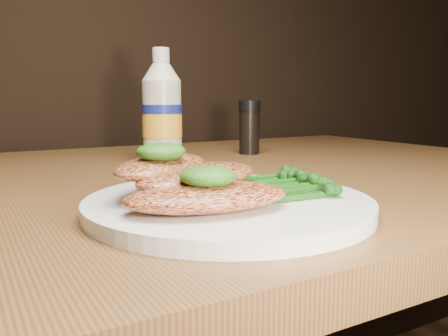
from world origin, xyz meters
TOP-DOWN VIEW (x-y plane):
  - plate at (-0.09, 0.82)m, footprint 0.27×0.27m
  - chicken_front at (-0.14, 0.78)m, footprint 0.15×0.10m
  - chicken_mid at (-0.12, 0.83)m, footprint 0.16×0.12m
  - chicken_back at (-0.14, 0.86)m, footprint 0.15×0.14m
  - pesto_front at (-0.13, 0.78)m, footprint 0.06×0.06m
  - pesto_back at (-0.15, 0.85)m, footprint 0.05×0.04m
  - broccolini_bundle at (-0.05, 0.82)m, footprint 0.15×0.12m
  - mayo_bottle at (-0.01, 1.18)m, footprint 0.07×0.07m
  - pepper_grinder at (0.17, 1.19)m, footprint 0.05×0.05m

SIDE VIEW (x-z plane):
  - plate at x=-0.09m, z-range 0.75..0.76m
  - broccolini_bundle at x=-0.05m, z-range 0.76..0.78m
  - chicken_front at x=-0.14m, z-range 0.76..0.79m
  - chicken_mid at x=-0.12m, z-range 0.77..0.80m
  - chicken_back at x=-0.14m, z-range 0.78..0.80m
  - pesto_front at x=-0.13m, z-range 0.78..0.80m
  - pepper_grinder at x=0.17m, z-range 0.75..0.85m
  - pesto_back at x=-0.15m, z-range 0.80..0.82m
  - mayo_bottle at x=-0.01m, z-range 0.75..0.94m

